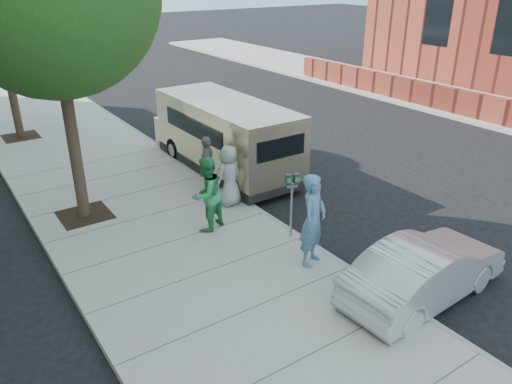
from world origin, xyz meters
The scene contains 11 objects.
ground centered at (0.00, 0.00, 0.00)m, with size 120.00×120.00×0.00m, color black.
sidewalk centered at (-1.00, 0.00, 0.07)m, with size 5.00×60.00×0.15m, color gray.
curb_face centered at (1.44, 0.00, 0.07)m, with size 0.12×60.00×0.16m, color gray.
church_wall centered at (13.50, 2.00, 0.65)m, with size 0.30×22.00×1.00m, color maroon.
parking_meter centered at (1.25, -1.31, 1.26)m, with size 0.33×0.20×1.53m.
van centered at (2.30, 3.30, 1.16)m, with size 2.02×5.92×2.19m.
sedan centered at (2.00, -4.37, 0.60)m, with size 1.27×3.64×1.20m, color #B0B2B8.
person_officer centered at (0.92, -2.42, 1.13)m, with size 0.71×0.47×1.96m, color teal.
person_green_shirt centered at (-0.12, 0.07, 1.03)m, with size 0.86×0.67×1.77m, color #2D8C4D.
person_gray_shirt centered at (0.99, 0.91, 0.94)m, with size 0.77×0.50×1.58m, color #959597.
person_striped_polo centered at (0.87, 1.82, 0.95)m, with size 0.94×0.39×1.61m, color slate.
Camera 1 is at (-5.01, -9.08, 5.73)m, focal length 35.00 mm.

